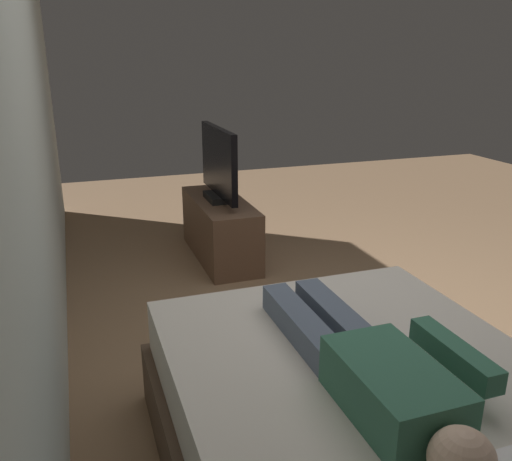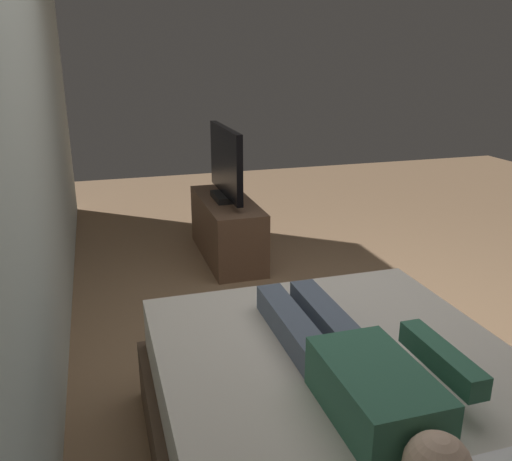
{
  "view_description": "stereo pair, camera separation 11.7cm",
  "coord_description": "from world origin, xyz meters",
  "px_view_note": "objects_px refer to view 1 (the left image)",
  "views": [
    {
      "loc": [
        -2.36,
        1.42,
        1.65
      ],
      "look_at": [
        0.35,
        0.48,
        0.69
      ],
      "focal_mm": 37.48,
      "sensor_mm": 36.0,
      "label": 1
    },
    {
      "loc": [
        -2.4,
        1.31,
        1.65
      ],
      "look_at": [
        0.35,
        0.48,
        0.69
      ],
      "focal_mm": 37.48,
      "sensor_mm": 36.0,
      "label": 2
    }
  ],
  "objects_px": {
    "remote": "(443,346)",
    "tv": "(219,166)",
    "bed": "(381,458)",
    "person": "(375,369)",
    "tv_stand": "(220,229)"
  },
  "relations": [
    {
      "from": "bed",
      "to": "tv",
      "type": "distance_m",
      "value": 2.81
    },
    {
      "from": "tv_stand",
      "to": "tv",
      "type": "bearing_deg",
      "value": 0.0
    },
    {
      "from": "remote",
      "to": "tv",
      "type": "relative_size",
      "value": 0.17
    },
    {
      "from": "remote",
      "to": "bed",
      "type": "bearing_deg",
      "value": 116.2
    },
    {
      "from": "person",
      "to": "remote",
      "type": "xyz_separation_m",
      "value": [
        0.15,
        -0.4,
        -0.07
      ]
    },
    {
      "from": "bed",
      "to": "remote",
      "type": "height_order",
      "value": "remote"
    },
    {
      "from": "bed",
      "to": "person",
      "type": "relative_size",
      "value": 1.61
    },
    {
      "from": "tv",
      "to": "person",
      "type": "bearing_deg",
      "value": 175.81
    },
    {
      "from": "person",
      "to": "tv_stand",
      "type": "distance_m",
      "value": 2.76
    },
    {
      "from": "bed",
      "to": "tv_stand",
      "type": "distance_m",
      "value": 2.76
    },
    {
      "from": "tv",
      "to": "bed",
      "type": "bearing_deg",
      "value": 176.66
    },
    {
      "from": "remote",
      "to": "tv",
      "type": "distance_m",
      "value": 2.6
    },
    {
      "from": "bed",
      "to": "person",
      "type": "xyz_separation_m",
      "value": [
        0.03,
        0.04,
        0.36
      ]
    },
    {
      "from": "person",
      "to": "tv_stand",
      "type": "bearing_deg",
      "value": -4.19
    },
    {
      "from": "tv_stand",
      "to": "person",
      "type": "bearing_deg",
      "value": 175.81
    }
  ]
}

